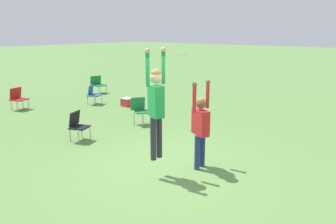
{
  "coord_description": "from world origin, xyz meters",
  "views": [
    {
      "loc": [
        -5.32,
        -4.32,
        3.0
      ],
      "look_at": [
        -0.03,
        -0.03,
        1.3
      ],
      "focal_mm": 35.0,
      "sensor_mm": 36.0,
      "label": 1
    }
  ],
  "objects": [
    {
      "name": "camping_chair_2",
      "position": [
        -0.14,
        3.11,
        0.49
      ],
      "size": [
        0.59,
        0.64,
        0.82
      ],
      "rotation": [
        0.0,
        0.0,
        3.52
      ],
      "color": "gray",
      "rests_on": "ground_plane"
    },
    {
      "name": "person_defending",
      "position": [
        0.44,
        -0.56,
        1.04
      ],
      "size": [
        0.61,
        0.5,
        1.97
      ],
      "rotation": [
        0.0,
        0.0,
        -2.02
      ],
      "color": "navy",
      "rests_on": "ground_plane"
    },
    {
      "name": "ground_plane",
      "position": [
        0.0,
        0.0,
        0.0
      ],
      "size": [
        120.0,
        120.0,
        0.0
      ],
      "primitive_type": "plane",
      "color": "#608C47"
    },
    {
      "name": "camping_chair_3",
      "position": [
        4.83,
        8.33,
        0.49
      ],
      "size": [
        0.66,
        0.7,
        0.85
      ],
      "rotation": [
        0.0,
        0.0,
        2.92
      ],
      "color": "gray",
      "rests_on": "ground_plane"
    },
    {
      "name": "frisbee",
      "position": [
        0.14,
        -0.25,
        2.51
      ],
      "size": [
        0.26,
        0.26,
        0.06
      ],
      "color": "white"
    },
    {
      "name": "camping_chair_1",
      "position": [
        2.15,
        2.89,
        0.53
      ],
      "size": [
        0.65,
        0.71,
        0.9
      ],
      "rotation": [
        0.0,
        0.0,
        2.56
      ],
      "color": "gray",
      "rests_on": "ground_plane"
    },
    {
      "name": "camping_chair_4",
      "position": [
        3.11,
        6.53,
        0.47
      ],
      "size": [
        0.68,
        0.74,
        0.79
      ],
      "rotation": [
        0.0,
        0.0,
        3.71
      ],
      "color": "gray",
      "rests_on": "ground_plane"
    },
    {
      "name": "cooler_box",
      "position": [
        3.76,
        5.18,
        0.17
      ],
      "size": [
        0.4,
        0.39,
        0.33
      ],
      "color": "red",
      "rests_on": "ground_plane"
    },
    {
      "name": "person_jumping",
      "position": [
        -0.5,
        -0.1,
        1.63
      ],
      "size": [
        0.57,
        0.46,
        2.28
      ],
      "rotation": [
        0.0,
        0.0,
        1.12
      ],
      "color": "#2D2D38",
      "rests_on": "ground_plane"
    },
    {
      "name": "camping_chair_0",
      "position": [
        0.68,
        8.04,
        0.49
      ],
      "size": [
        0.68,
        0.72,
        0.85
      ],
      "rotation": [
        0.0,
        0.0,
        3.46
      ],
      "color": "gray",
      "rests_on": "ground_plane"
    }
  ]
}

